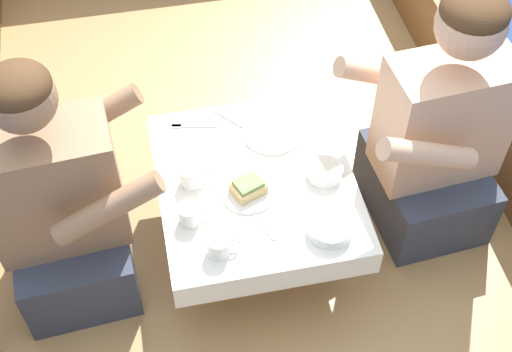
% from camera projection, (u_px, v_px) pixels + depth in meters
% --- Properties ---
extents(ground_plane, '(60.00, 60.00, 0.00)m').
position_uv_depth(ground_plane, '(255.00, 275.00, 2.80)').
color(ground_plane, navy).
extents(boat_deck, '(1.99, 3.44, 0.27)m').
position_uv_depth(boat_deck, '(255.00, 256.00, 2.70)').
color(boat_deck, '#A87F4C').
rests_on(boat_deck, ground_plane).
extents(cockpit_table, '(0.64, 0.71, 0.35)m').
position_uv_depth(cockpit_table, '(256.00, 187.00, 2.34)').
color(cockpit_table, '#B2B2B7').
rests_on(cockpit_table, boat_deck).
extents(person_port, '(0.54, 0.47, 0.94)m').
position_uv_depth(person_port, '(62.00, 209.00, 2.21)').
color(person_port, '#333847').
rests_on(person_port, boat_deck).
extents(person_starboard, '(0.55, 0.47, 0.97)m').
position_uv_depth(person_starboard, '(437.00, 138.00, 2.37)').
color(person_starboard, '#333847').
rests_on(person_starboard, boat_deck).
extents(plate_sandwich, '(0.18, 0.18, 0.01)m').
position_uv_depth(plate_sandwich, '(248.00, 192.00, 2.27)').
color(plate_sandwich, silver).
rests_on(plate_sandwich, cockpit_table).
extents(plate_bread, '(0.21, 0.21, 0.01)m').
position_uv_depth(plate_bread, '(272.00, 132.00, 2.44)').
color(plate_bread, silver).
rests_on(plate_bread, cockpit_table).
extents(sandwich, '(0.12, 0.11, 0.05)m').
position_uv_depth(sandwich, '(248.00, 187.00, 2.25)').
color(sandwich, tan).
rests_on(sandwich, plate_sandwich).
extents(bowl_port_near, '(0.12, 0.12, 0.04)m').
position_uv_depth(bowl_port_near, '(325.00, 171.00, 2.31)').
color(bowl_port_near, silver).
rests_on(bowl_port_near, cockpit_table).
extents(bowl_starboard_near, '(0.14, 0.14, 0.04)m').
position_uv_depth(bowl_starboard_near, '(330.00, 227.00, 2.16)').
color(bowl_starboard_near, silver).
rests_on(bowl_starboard_near, cockpit_table).
extents(coffee_cup_port, '(0.11, 0.08, 0.07)m').
position_uv_depth(coffee_cup_port, '(192.00, 175.00, 2.28)').
color(coffee_cup_port, silver).
rests_on(coffee_cup_port, cockpit_table).
extents(coffee_cup_starboard, '(0.10, 0.07, 0.06)m').
position_uv_depth(coffee_cup_starboard, '(190.00, 214.00, 2.18)').
color(coffee_cup_starboard, silver).
rests_on(coffee_cup_starboard, cockpit_table).
extents(coffee_cup_center, '(0.10, 0.07, 0.07)m').
position_uv_depth(coffee_cup_center, '(219.00, 245.00, 2.11)').
color(coffee_cup_center, silver).
rests_on(coffee_cup_center, cockpit_table).
extents(utensil_spoon_port, '(0.08, 0.16, 0.01)m').
position_uv_depth(utensil_spoon_port, '(255.00, 214.00, 2.22)').
color(utensil_spoon_port, silver).
rests_on(utensil_spoon_port, cockpit_table).
extents(utensil_knife_starboard, '(0.12, 0.14, 0.00)m').
position_uv_depth(utensil_knife_starboard, '(233.00, 121.00, 2.48)').
color(utensil_knife_starboard, silver).
rests_on(utensil_knife_starboard, cockpit_table).
extents(utensil_fork_starboard, '(0.17, 0.05, 0.00)m').
position_uv_depth(utensil_fork_starboard, '(191.00, 126.00, 2.46)').
color(utensil_fork_starboard, silver).
rests_on(utensil_fork_starboard, cockpit_table).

